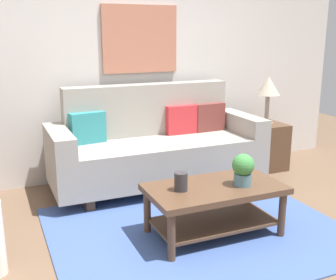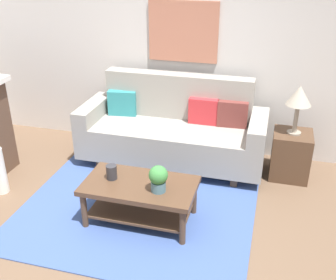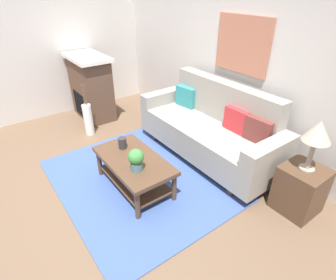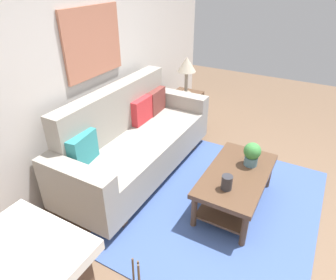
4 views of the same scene
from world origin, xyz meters
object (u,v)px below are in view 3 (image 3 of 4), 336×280
at_px(tabletop_vase, 122,143).
at_px(potted_plant_tabletop, 136,159).
at_px(floor_vase, 88,120).
at_px(table_lamp, 318,133).
at_px(couch, 210,129).
at_px(side_table, 300,189).
at_px(throw_pillow_teal, 186,97).
at_px(coffee_table, 134,166).
at_px(throw_pillow_crimson, 237,120).
at_px(framed_painting, 242,45).
at_px(throw_pillow_maroon, 258,130).
at_px(fireplace, 91,87).

bearing_deg(tabletop_vase, potted_plant_tabletop, -10.15).
bearing_deg(floor_vase, table_lamp, 21.36).
xyz_separation_m(couch, side_table, (1.43, 0.02, -0.15)).
relative_size(throw_pillow_teal, coffee_table, 0.33).
relative_size(tabletop_vase, table_lamp, 0.26).
height_order(throw_pillow_crimson, framed_painting, framed_painting).
bearing_deg(couch, throw_pillow_maroon, 10.07).
height_order(couch, fireplace, fireplace).
xyz_separation_m(floor_vase, framed_painting, (1.67, 1.66, 1.29)).
bearing_deg(coffee_table, throw_pillow_crimson, 75.80).
bearing_deg(floor_vase, side_table, 21.36).
bearing_deg(framed_painting, throw_pillow_maroon, -25.77).
xyz_separation_m(coffee_table, potted_plant_tabletop, (0.21, -0.07, 0.26)).
distance_m(couch, side_table, 1.44).
distance_m(potted_plant_tabletop, floor_vase, 1.91).
relative_size(potted_plant_tabletop, floor_vase, 0.49).
height_order(coffee_table, tabletop_vase, tabletop_vase).
xyz_separation_m(throw_pillow_maroon, coffee_table, (-0.71, -1.40, -0.37)).
bearing_deg(throw_pillow_crimson, fireplace, -160.23).
height_order(potted_plant_tabletop, fireplace, fireplace).
relative_size(throw_pillow_crimson, floor_vase, 0.67).
height_order(throw_pillow_maroon, table_lamp, table_lamp).
bearing_deg(throw_pillow_teal, table_lamp, -2.86).
bearing_deg(framed_painting, coffee_table, -90.04).
relative_size(couch, tabletop_vase, 15.41).
relative_size(fireplace, floor_vase, 2.16).
xyz_separation_m(throw_pillow_teal, coffee_table, (0.70, -1.40, -0.37)).
bearing_deg(throw_pillow_crimson, floor_vase, -146.91).
relative_size(throw_pillow_crimson, fireplace, 0.31).
distance_m(throw_pillow_maroon, potted_plant_tabletop, 1.56).
bearing_deg(throw_pillow_maroon, throw_pillow_crimson, 180.00).
bearing_deg(potted_plant_tabletop, floor_vase, 175.23).
distance_m(couch, throw_pillow_teal, 0.76).
bearing_deg(tabletop_vase, side_table, 36.55).
relative_size(throw_pillow_teal, floor_vase, 0.67).
bearing_deg(potted_plant_tabletop, couch, 98.87).
distance_m(fireplace, floor_vase, 0.80).
relative_size(throw_pillow_crimson, throw_pillow_maroon, 1.00).
bearing_deg(throw_pillow_teal, fireplace, -149.19).
height_order(couch, tabletop_vase, couch).
xyz_separation_m(throw_pillow_crimson, coffee_table, (-0.35, -1.40, -0.37)).
distance_m(throw_pillow_crimson, side_table, 1.15).
xyz_separation_m(couch, throw_pillow_maroon, (0.71, 0.13, 0.25)).
bearing_deg(throw_pillow_crimson, potted_plant_tabletop, -95.51).
bearing_deg(framed_painting, table_lamp, -17.39).
bearing_deg(side_table, throw_pillow_crimson, 174.34).
xyz_separation_m(tabletop_vase, fireplace, (-2.02, 0.43, 0.08)).
relative_size(tabletop_vase, floor_vase, 0.27).
bearing_deg(coffee_table, throw_pillow_maroon, 63.20).
relative_size(coffee_table, framed_painting, 1.27).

